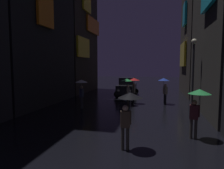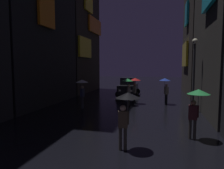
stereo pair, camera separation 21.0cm
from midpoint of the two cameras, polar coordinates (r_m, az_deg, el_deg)
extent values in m
cube|color=orange|center=(16.29, -18.88, 20.32)|extent=(0.20, 2.01, 2.89)
cube|color=#2D2826|center=(25.66, -11.61, 17.71)|extent=(4.00, 7.59, 17.36)
cube|color=yellow|center=(22.56, -8.42, 10.41)|extent=(0.20, 3.41, 2.16)
cube|color=orange|center=(26.22, -5.62, 16.30)|extent=(0.20, 4.37, 1.83)
cube|color=yellow|center=(24.74, -7.48, 22.58)|extent=(0.20, 2.35, 2.36)
cube|color=#2D2826|center=(24.91, 25.04, 21.08)|extent=(4.00, 8.84, 20.17)
cube|color=yellow|center=(23.62, 19.34, 8.02)|extent=(0.20, 3.93, 2.55)
cube|color=#19D8F2|center=(23.74, 19.79, 18.30)|extent=(0.20, 1.93, 2.32)
cylinder|color=#2D2D38|center=(14.86, -8.89, -5.09)|extent=(0.12, 0.12, 0.85)
cylinder|color=#2D2D38|center=(14.69, -9.14, -5.20)|extent=(0.12, 0.12, 0.85)
cube|color=#333859|center=(14.66, -9.05, -2.36)|extent=(0.23, 0.35, 0.60)
sphere|color=beige|center=(14.62, -9.08, -0.76)|extent=(0.22, 0.22, 0.22)
cylinder|color=#333859|center=(14.47, -9.12, -2.26)|extent=(0.09, 0.09, 0.50)
cylinder|color=slate|center=(14.43, -9.14, -0.94)|extent=(0.02, 0.02, 0.77)
cone|color=silver|center=(14.39, -9.17, 0.98)|extent=(0.90, 0.90, 0.20)
cylinder|color=#38332D|center=(7.53, 2.24, -15.21)|extent=(0.12, 0.12, 0.85)
cylinder|color=#38332D|center=(7.54, 3.66, -15.20)|extent=(0.12, 0.12, 0.85)
cube|color=brown|center=(7.32, 2.98, -9.88)|extent=(0.38, 0.29, 0.60)
sphere|color=beige|center=(7.22, 2.99, -6.73)|extent=(0.22, 0.22, 0.22)
cylinder|color=brown|center=(7.36, 4.38, -9.39)|extent=(0.09, 0.09, 0.50)
cylinder|color=slate|center=(7.28, 4.40, -6.84)|extent=(0.02, 0.02, 0.77)
cone|color=black|center=(7.20, 4.43, -3.06)|extent=(0.90, 0.90, 0.20)
cylinder|color=black|center=(16.57, 14.73, -4.13)|extent=(0.12, 0.12, 0.85)
cylinder|color=black|center=(16.72, 14.40, -4.05)|extent=(0.12, 0.12, 0.85)
cube|color=gray|center=(16.55, 14.62, -1.61)|extent=(0.36, 0.40, 0.60)
sphere|color=tan|center=(16.50, 14.65, -0.20)|extent=(0.22, 0.22, 0.22)
cylinder|color=gray|center=(16.66, 14.15, -1.38)|extent=(0.09, 0.09, 0.50)
cylinder|color=slate|center=(16.63, 14.17, -0.23)|extent=(0.02, 0.02, 0.77)
cone|color=#263FB2|center=(16.59, 14.21, 1.43)|extent=(0.90, 0.90, 0.20)
cylinder|color=#38332D|center=(15.55, 4.22, -4.58)|extent=(0.12, 0.12, 0.85)
cylinder|color=#38332D|center=(15.72, 4.07, -4.47)|extent=(0.12, 0.12, 0.85)
cube|color=gray|center=(15.53, 4.16, -1.89)|extent=(0.33, 0.40, 0.60)
sphere|color=beige|center=(15.49, 4.17, -0.38)|extent=(0.22, 0.22, 0.22)
cylinder|color=gray|center=(15.69, 3.83, -1.63)|extent=(0.09, 0.09, 0.50)
cylinder|color=slate|center=(15.65, 3.84, -0.41)|extent=(0.02, 0.02, 0.77)
cone|color=green|center=(15.61, 3.85, 1.36)|extent=(0.90, 0.90, 0.20)
cylinder|color=black|center=(16.86, 5.85, -3.83)|extent=(0.12, 0.12, 0.85)
cylinder|color=black|center=(16.68, 5.78, -3.93)|extent=(0.12, 0.12, 0.85)
cube|color=gray|center=(16.67, 5.84, -1.42)|extent=(0.23, 0.35, 0.60)
sphere|color=tan|center=(16.63, 5.85, -0.02)|extent=(0.22, 0.22, 0.22)
cylinder|color=gray|center=(16.48, 5.95, -1.32)|extent=(0.09, 0.09, 0.50)
cylinder|color=slate|center=(16.45, 5.96, -0.16)|extent=(0.02, 0.02, 0.77)
cone|color=red|center=(16.41, 5.98, 1.52)|extent=(0.90, 0.90, 0.20)
cylinder|color=#38332D|center=(9.22, 21.05, -11.72)|extent=(0.12, 0.12, 0.85)
cylinder|color=#38332D|center=(9.21, 22.19, -11.77)|extent=(0.12, 0.12, 0.85)
cube|color=#4C1E23|center=(9.04, 21.77, -7.34)|extent=(0.38, 0.29, 0.60)
sphere|color=#9E7051|center=(8.96, 21.86, -4.77)|extent=(0.22, 0.22, 0.22)
cylinder|color=#4C1E23|center=(9.07, 22.94, -7.01)|extent=(0.09, 0.09, 0.50)
cylinder|color=slate|center=(9.00, 23.02, -4.93)|extent=(0.02, 0.02, 0.77)
cone|color=green|center=(8.93, 23.13, -1.86)|extent=(0.90, 0.90, 0.20)
cube|color=black|center=(20.90, 4.00, -1.13)|extent=(1.82, 4.15, 0.90)
cube|color=black|center=(20.83, 4.01, 1.06)|extent=(1.50, 1.89, 0.70)
cylinder|color=black|center=(19.55, 5.85, -2.91)|extent=(0.65, 0.24, 0.64)
cylinder|color=black|center=(19.77, 1.18, -2.79)|extent=(0.65, 0.24, 0.64)
cylinder|color=black|center=(22.19, 6.50, -1.96)|extent=(0.65, 0.24, 0.64)
cylinder|color=black|center=(22.38, 2.37, -1.87)|extent=(0.65, 0.24, 0.64)
cube|color=white|center=(18.79, 4.86, -1.84)|extent=(0.20, 0.07, 0.14)
cube|color=white|center=(18.95, 1.55, -1.77)|extent=(0.20, 0.07, 0.14)
cylinder|color=#2D2D33|center=(14.43, 21.69, 1.67)|extent=(0.14, 0.14, 4.53)
sphere|color=#F9EFCC|center=(14.51, 22.02, 11.35)|extent=(0.36, 0.36, 0.36)
camera|label=1|loc=(0.10, -90.50, -0.04)|focal=32.00mm
camera|label=2|loc=(0.10, 89.50, 0.04)|focal=32.00mm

